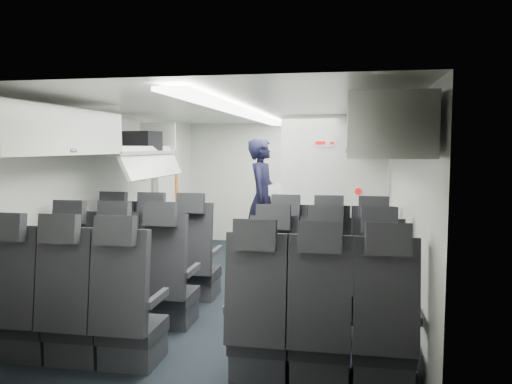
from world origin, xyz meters
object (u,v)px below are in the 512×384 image
(seat_row_mid, at_px, (221,288))
(carry_on_bag, at_px, (141,142))
(seat_row_front, at_px, (241,266))
(seat_row_rear, at_px, (192,321))
(galley_unit, at_px, (335,192))
(boarding_door, at_px, (167,196))
(flight_attendant, at_px, (263,199))

(seat_row_mid, relative_size, carry_on_bag, 7.67)
(seat_row_front, height_order, seat_row_mid, same)
(seat_row_rear, bearing_deg, galley_unit, 79.35)
(seat_row_mid, distance_m, boarding_door, 3.45)
(seat_row_front, xyz_separation_m, carry_on_bag, (-1.41, 0.60, 1.39))
(seat_row_mid, xyz_separation_m, galley_unit, (0.95, 4.15, 0.55))
(seat_row_mid, relative_size, galley_unit, 1.75)
(boarding_door, relative_size, carry_on_bag, 4.28)
(galley_unit, bearing_deg, seat_row_front, -106.28)
(galley_unit, distance_m, boarding_door, 2.84)
(seat_row_mid, height_order, seat_row_rear, same)
(galley_unit, height_order, carry_on_bag, carry_on_bag)
(seat_row_mid, xyz_separation_m, seat_row_rear, (0.00, -0.90, 0.00))
(seat_row_rear, bearing_deg, flight_attendant, 91.63)
(seat_row_front, distance_m, carry_on_bag, 2.07)
(seat_row_rear, bearing_deg, carry_on_bag, 120.42)
(flight_attendant, distance_m, carry_on_bag, 2.17)
(seat_row_front, relative_size, carry_on_bag, 7.67)
(seat_row_mid, xyz_separation_m, carry_on_bag, (-1.41, 1.50, 1.39))
(seat_row_rear, relative_size, galley_unit, 1.75)
(galley_unit, height_order, flight_attendant, galley_unit)
(boarding_door, bearing_deg, carry_on_bag, -81.28)
(seat_row_mid, height_order, flight_attendant, flight_attendant)
(carry_on_bag, bearing_deg, seat_row_mid, -32.94)
(seat_row_rear, bearing_deg, boarding_door, 112.87)
(seat_row_front, relative_size, galley_unit, 1.75)
(seat_row_front, relative_size, seat_row_rear, 1.00)
(galley_unit, height_order, boarding_door, galley_unit)
(seat_row_front, height_order, carry_on_bag, carry_on_bag)
(seat_row_front, bearing_deg, flight_attendant, 93.02)
(seat_row_mid, distance_m, seat_row_rear, 0.90)
(seat_row_mid, relative_size, seat_row_rear, 1.00)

